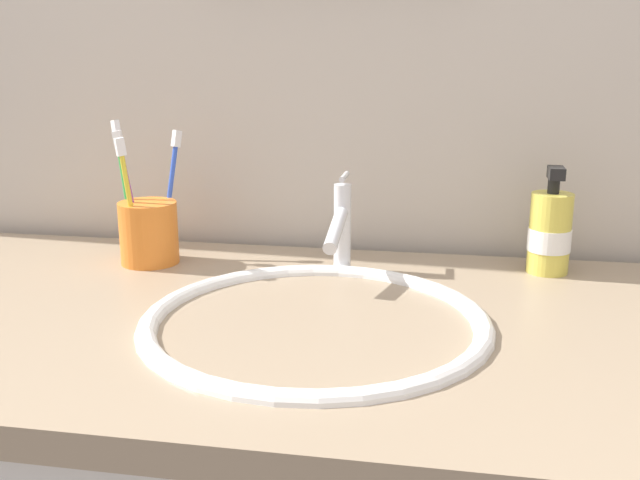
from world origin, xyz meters
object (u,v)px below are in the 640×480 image
object	(u,v)px
toothbrush_purple	(129,188)
toothbrush_green	(124,180)
toothbrush_yellow	(128,193)
soap_dispenser	(550,233)
faucet	(340,226)
toothbrush_cup	(149,233)
toothbrush_blue	(171,185)

from	to	relation	value
toothbrush_purple	toothbrush_green	distance (m)	0.03
toothbrush_purple	toothbrush_yellow	distance (m)	0.03
soap_dispenser	faucet	bearing A→B (deg)	-168.65
faucet	toothbrush_cup	size ratio (longest dim) A/B	1.69
toothbrush_purple	faucet	bearing A→B (deg)	0.13
toothbrush_yellow	toothbrush_blue	distance (m)	0.08
toothbrush_purple	toothbrush_blue	distance (m)	0.06
toothbrush_cup	soap_dispenser	xyz separation A→B (m)	(0.56, 0.05, 0.01)
toothbrush_purple	toothbrush_blue	world-z (taller)	toothbrush_purple
faucet	toothbrush_blue	bearing A→B (deg)	169.99
toothbrush_yellow	toothbrush_blue	xyz separation A→B (m)	(0.03, 0.07, 0.00)
toothbrush_cup	toothbrush_yellow	size ratio (longest dim) A/B	0.50
soap_dispenser	toothbrush_cup	bearing A→B (deg)	-174.62
toothbrush_cup	soap_dispenser	world-z (taller)	soap_dispenser
toothbrush_blue	soap_dispenser	bearing A→B (deg)	1.16
faucet	toothbrush_yellow	distance (m)	0.30
toothbrush_cup	soap_dispenser	distance (m)	0.57
toothbrush_cup	toothbrush_blue	xyz separation A→B (m)	(0.02, 0.04, 0.06)
faucet	toothbrush_yellow	size ratio (longest dim) A/B	0.84
faucet	toothbrush_cup	xyz separation A→B (m)	(-0.28, 0.00, -0.02)
toothbrush_yellow	soap_dispenser	xyz separation A→B (m)	(0.58, 0.08, -0.05)
toothbrush_blue	faucet	bearing A→B (deg)	-10.01
toothbrush_cup	toothbrush_green	distance (m)	0.08
faucet	toothbrush_cup	world-z (taller)	faucet
toothbrush_green	toothbrush_cup	bearing A→B (deg)	-25.05
faucet	toothbrush_blue	size ratio (longest dim) A/B	0.83
toothbrush_yellow	soap_dispenser	world-z (taller)	toothbrush_yellow
faucet	toothbrush_purple	xyz separation A→B (m)	(-0.30, -0.00, 0.04)
faucet	toothbrush_blue	world-z (taller)	toothbrush_blue
faucet	soap_dispenser	distance (m)	0.29
toothbrush_cup	toothbrush_purple	xyz separation A→B (m)	(-0.02, -0.00, 0.07)
toothbrush_cup	faucet	bearing A→B (deg)	-0.78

